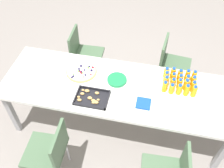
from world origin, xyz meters
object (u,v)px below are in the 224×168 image
Objects in this scene: juice_bottle_15 at (194,91)px; fruit_pizza at (82,71)px; juice_bottle_1 at (187,75)px; plate_stack at (117,80)px; juice_bottle_4 at (166,73)px; juice_bottle_11 at (186,85)px; juice_bottle_8 at (173,78)px; juice_bottle_12 at (179,84)px; juice_bottle_18 at (172,89)px; juice_bottle_3 at (173,73)px; juice_bottle_13 at (173,83)px; juice_bottle_19 at (165,87)px; juice_bottle_9 at (166,77)px; juice_bottle_17 at (179,89)px; juice_bottle_14 at (166,82)px; napkin_stack at (143,103)px; chair_far_right at (50,150)px; chair_near_right at (83,52)px; chair_near_left at (171,62)px; juice_bottle_5 at (193,81)px; juice_bottle_2 at (180,75)px; juice_bottle_7 at (180,79)px; juice_bottle_6 at (187,80)px; party_table at (117,90)px; juice_bottle_10 at (193,87)px; snack_tray at (91,98)px; juice_bottle_0 at (194,76)px; juice_bottle_16 at (187,90)px.

juice_bottle_15 is 0.42× the size of fruit_pizza.
juice_bottle_1 is 0.79m from plate_stack.
juice_bottle_11 is (-0.22, 0.15, 0.01)m from juice_bottle_4.
juice_bottle_12 reaches higher than juice_bottle_8.
juice_bottle_4 is at bearing -72.01° from juice_bottle_18.
juice_bottle_13 is (-0.01, 0.15, -0.01)m from juice_bottle_3.
juice_bottle_19 is (0.22, 0.07, -0.00)m from juice_bottle_11.
juice_bottle_9 is 0.21m from juice_bottle_17.
juice_bottle_14 is 1.00× the size of napkin_stack.
chair_far_right is 5.97× the size of juice_bottle_8.
juice_bottle_14 is (-1.16, 0.62, 0.31)m from chair_near_right.
juice_bottle_9 is 1.03× the size of juice_bottle_19.
juice_bottle_14 is (0.06, 0.68, 0.31)m from chair_near_left.
juice_bottle_5 reaches higher than chair_near_left.
juice_bottle_2 is 0.07m from juice_bottle_7.
juice_bottle_15 is (-0.07, 0.14, 0.00)m from juice_bottle_6.
juice_bottle_15 is (-0.08, 0.22, -0.00)m from juice_bottle_1.
juice_bottle_4 is at bearing -113.44° from napkin_stack.
party_table is 17.97× the size of juice_bottle_10.
snack_tray is (0.74, 0.28, -0.05)m from juice_bottle_19.
juice_bottle_18 is (-0.00, 0.23, -0.01)m from juice_bottle_3.
snack_tray is at bearing -32.30° from chair_near_left.
chair_near_left is at bearing -77.16° from juice_bottle_11.
juice_bottle_17 is at bearing 109.28° from juice_bottle_3.
juice_bottle_1 is 0.17m from juice_bottle_12.
juice_bottle_9 is 0.14m from juice_bottle_19.
juice_bottle_6 is at bearing -138.99° from napkin_stack.
chair_near_right is 0.68m from fruit_pizza.
juice_bottle_19 is at bearing 54.60° from juice_bottle_2.
juice_bottle_1 is 1.01× the size of juice_bottle_15.
chair_near_right is 5.69× the size of juice_bottle_0.
chair_far_right is 1.56m from juice_bottle_3.
chair_near_right is at bearing -29.70° from juice_bottle_18.
juice_bottle_14 is (0.21, 0.00, 0.00)m from juice_bottle_11.
juice_bottle_11 is (-0.15, 0.15, -0.00)m from juice_bottle_3.
chair_far_right is 1.47m from juice_bottle_13.
juice_bottle_8 is at bearing -126.06° from napkin_stack.
napkin_stack is at bearing 47.04° from juice_bottle_7.
juice_bottle_14 is 1.02× the size of juice_bottle_15.
fruit_pizza is 0.83m from napkin_stack.
juice_bottle_12 is (0.08, 0.07, -0.00)m from juice_bottle_6.
juice_bottle_11 reaches higher than juice_bottle_18.
juice_bottle_9 is 0.98× the size of juice_bottle_11.
juice_bottle_1 reaches higher than chair_far_right.
juice_bottle_0 is at bearing 69.95° from chair_near_right.
juice_bottle_7 is at bearing -132.96° from napkin_stack.
juice_bottle_0 is 0.97× the size of juice_bottle_16.
juice_bottle_8 is 0.16m from juice_bottle_18.
juice_bottle_11 is 0.99× the size of juice_bottle_14.
juice_bottle_16 is at bearing -178.52° from juice_bottle_18.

